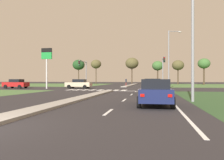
{
  "coord_description": "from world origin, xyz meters",
  "views": [
    {
      "loc": [
        5.48,
        -5.75,
        1.52
      ],
      "look_at": [
        -0.5,
        26.96,
        1.46
      ],
      "focal_mm": 34.75,
      "sensor_mm": 36.0,
      "label": 1
    }
  ],
  "objects_px": {
    "car_beige_second": "(79,84)",
    "treeline_near": "(79,65)",
    "car_teal_fourth": "(152,86)",
    "street_lamp_near": "(191,35)",
    "car_red_third": "(16,84)",
    "street_lamp_second": "(170,57)",
    "treeline_fourth": "(158,66)",
    "traffic_signal_far_left": "(84,69)",
    "treeline_second": "(96,64)",
    "fuel_price_totem": "(47,59)",
    "treeline_third": "(132,63)",
    "treeline_sixth": "(204,64)",
    "traffic_signal_far_right": "(163,66)",
    "car_navy_near": "(155,92)",
    "pedestrian_at_median": "(126,81)",
    "treeline_fifth": "(178,65)"
  },
  "relations": [
    {
      "from": "car_red_third",
      "to": "treeline_fourth",
      "type": "height_order",
      "value": "treeline_fourth"
    },
    {
      "from": "car_beige_second",
      "to": "treeline_fifth",
      "type": "xyz_separation_m",
      "value": [
        20.57,
        35.8,
        5.23
      ]
    },
    {
      "from": "car_teal_fourth",
      "to": "treeline_fourth",
      "type": "xyz_separation_m",
      "value": [
        1.91,
        50.63,
        5.23
      ]
    },
    {
      "from": "car_teal_fourth",
      "to": "treeline_third",
      "type": "xyz_separation_m",
      "value": [
        -6.41,
        47.93,
        6.01
      ]
    },
    {
      "from": "car_teal_fourth",
      "to": "treeline_second",
      "type": "height_order",
      "value": "treeline_second"
    },
    {
      "from": "treeline_second",
      "to": "treeline_fourth",
      "type": "bearing_deg",
      "value": 12.3
    },
    {
      "from": "car_navy_near",
      "to": "street_lamp_second",
      "type": "xyz_separation_m",
      "value": [
        2.73,
        23.86,
        4.52
      ]
    },
    {
      "from": "treeline_fourth",
      "to": "treeline_sixth",
      "type": "height_order",
      "value": "treeline_sixth"
    },
    {
      "from": "treeline_fifth",
      "to": "treeline_sixth",
      "type": "distance_m",
      "value": 7.78
    },
    {
      "from": "treeline_second",
      "to": "treeline_fourth",
      "type": "distance_m",
      "value": 20.49
    },
    {
      "from": "car_red_third",
      "to": "car_teal_fourth",
      "type": "bearing_deg",
      "value": -115.44
    },
    {
      "from": "car_beige_second",
      "to": "treeline_fourth",
      "type": "height_order",
      "value": "treeline_fourth"
    },
    {
      "from": "pedestrian_at_median",
      "to": "treeline_third",
      "type": "xyz_separation_m",
      "value": [
        -0.58,
        21.63,
        5.61
      ]
    },
    {
      "from": "car_beige_second",
      "to": "street_lamp_second",
      "type": "xyz_separation_m",
      "value": [
        15.26,
        1.15,
        4.5
      ]
    },
    {
      "from": "treeline_third",
      "to": "street_lamp_second",
      "type": "bearing_deg",
      "value": -74.82
    },
    {
      "from": "car_beige_second",
      "to": "fuel_price_totem",
      "type": "height_order",
      "value": "fuel_price_totem"
    },
    {
      "from": "car_navy_near",
      "to": "car_red_third",
      "type": "xyz_separation_m",
      "value": [
        -23.43,
        21.19,
        0.02
      ]
    },
    {
      "from": "traffic_signal_far_left",
      "to": "treeline_second",
      "type": "xyz_separation_m",
      "value": [
        -4.93,
        28.6,
        2.92
      ]
    },
    {
      "from": "street_lamp_near",
      "to": "street_lamp_second",
      "type": "height_order",
      "value": "street_lamp_second"
    },
    {
      "from": "traffic_signal_far_right",
      "to": "street_lamp_near",
      "type": "distance_m",
      "value": 25.01
    },
    {
      "from": "fuel_price_totem",
      "to": "treeline_second",
      "type": "relative_size",
      "value": 0.83
    },
    {
      "from": "traffic_signal_far_right",
      "to": "fuel_price_totem",
      "type": "xyz_separation_m",
      "value": [
        -19.18,
        -7.2,
        0.98
      ]
    },
    {
      "from": "car_red_third",
      "to": "car_teal_fourth",
      "type": "height_order",
      "value": "car_teal_fourth"
    },
    {
      "from": "traffic_signal_far_left",
      "to": "treeline_near",
      "type": "relative_size",
      "value": 0.62
    },
    {
      "from": "treeline_near",
      "to": "treeline_sixth",
      "type": "distance_m",
      "value": 41.04
    },
    {
      "from": "fuel_price_totem",
      "to": "treeline_fourth",
      "type": "xyz_separation_m",
      "value": [
        19.07,
        40.32,
        1.13
      ]
    },
    {
      "from": "traffic_signal_far_left",
      "to": "treeline_sixth",
      "type": "distance_m",
      "value": 39.56
    },
    {
      "from": "car_beige_second",
      "to": "street_lamp_near",
      "type": "xyz_separation_m",
      "value": [
        14.94,
        -20.1,
        3.78
      ]
    },
    {
      "from": "car_teal_fourth",
      "to": "fuel_price_totem",
      "type": "distance_m",
      "value": 20.44
    },
    {
      "from": "treeline_sixth",
      "to": "pedestrian_at_median",
      "type": "bearing_deg",
      "value": -138.21
    },
    {
      "from": "street_lamp_second",
      "to": "pedestrian_at_median",
      "type": "bearing_deg",
      "value": 124.75
    },
    {
      "from": "car_teal_fourth",
      "to": "street_lamp_near",
      "type": "height_order",
      "value": "street_lamp_near"
    },
    {
      "from": "car_red_third",
      "to": "street_lamp_second",
      "type": "distance_m",
      "value": 26.68
    },
    {
      "from": "car_teal_fourth",
      "to": "treeline_third",
      "type": "distance_m",
      "value": 48.73
    },
    {
      "from": "treeline_fifth",
      "to": "car_red_third",
      "type": "bearing_deg",
      "value": -130.14
    },
    {
      "from": "car_beige_second",
      "to": "treeline_near",
      "type": "height_order",
      "value": "treeline_near"
    },
    {
      "from": "pedestrian_at_median",
      "to": "treeline_fourth",
      "type": "height_order",
      "value": "treeline_fourth"
    },
    {
      "from": "treeline_fourth",
      "to": "car_teal_fourth",
      "type": "bearing_deg",
      "value": -92.16
    },
    {
      "from": "treeline_near",
      "to": "street_lamp_second",
      "type": "bearing_deg",
      "value": -52.15
    },
    {
      "from": "fuel_price_totem",
      "to": "car_teal_fourth",
      "type": "bearing_deg",
      "value": -31.01
    },
    {
      "from": "traffic_signal_far_right",
      "to": "pedestrian_at_median",
      "type": "xyz_separation_m",
      "value": [
        -7.86,
        8.78,
        -2.72
      ]
    },
    {
      "from": "car_red_third",
      "to": "fuel_price_totem",
      "type": "relative_size",
      "value": 0.62
    },
    {
      "from": "car_red_third",
      "to": "traffic_signal_far_right",
      "type": "xyz_separation_m",
      "value": [
        25.33,
        6.43,
        3.13
      ]
    },
    {
      "from": "car_navy_near",
      "to": "traffic_signal_far_left",
      "type": "distance_m",
      "value": 30.93
    },
    {
      "from": "traffic_signal_far_left",
      "to": "treeline_fourth",
      "type": "relative_size",
      "value": 0.69
    },
    {
      "from": "street_lamp_near",
      "to": "street_lamp_second",
      "type": "bearing_deg",
      "value": 89.13
    },
    {
      "from": "car_teal_fourth",
      "to": "treeline_fourth",
      "type": "distance_m",
      "value": 50.94
    },
    {
      "from": "car_teal_fourth",
      "to": "street_lamp_near",
      "type": "bearing_deg",
      "value": -71.29
    },
    {
      "from": "traffic_signal_far_right",
      "to": "car_navy_near",
      "type": "bearing_deg",
      "value": -93.94
    },
    {
      "from": "street_lamp_second",
      "to": "treeline_sixth",
      "type": "bearing_deg",
      "value": 68.48
    }
  ]
}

